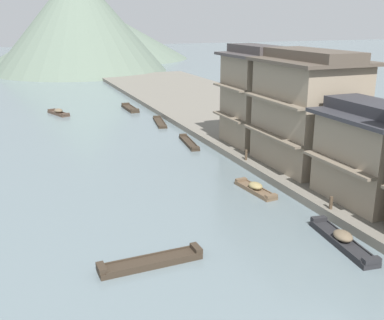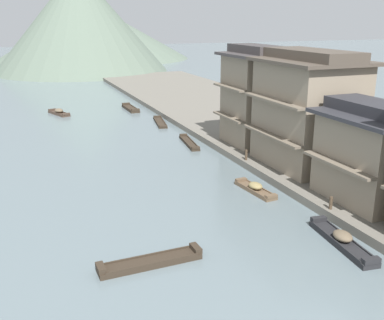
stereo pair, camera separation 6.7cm
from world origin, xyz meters
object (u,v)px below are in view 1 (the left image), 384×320
Objects in this scene: boat_moored_second at (342,240)px; house_waterfront_second at (372,153)px; boat_moored_far at (160,122)px; mooring_post_dock_far at (246,155)px; house_waterfront_tall at (308,110)px; boat_midriver_drifting at (130,108)px; house_waterfront_narrow at (253,96)px; boat_upstream_distant at (58,112)px; boat_moored_third at (189,143)px; boat_moored_nearest at (255,188)px; mooring_post_dock_mid at (331,203)px; boat_midriver_upstream at (151,262)px.

house_waterfront_second is at bearing 37.00° from boat_moored_second.
mooring_post_dock_far is (1.57, -17.73, 0.87)m from boat_moored_far.
mooring_post_dock_far is (-3.69, 2.63, -3.87)m from house_waterfront_tall.
house_waterfront_narrow is (5.61, -22.39, 4.70)m from boat_midriver_drifting.
boat_upstream_distant is 40.36m from house_waterfront_second.
boat_moored_third is at bearing 102.25° from mooring_post_dock_far.
mooring_post_dock_far is (11.74, -27.17, 0.71)m from boat_upstream_distant.
boat_upstream_distant is (-9.06, 0.28, 0.10)m from boat_midriver_drifting.
boat_moored_third is 6.23× the size of mooring_post_dock_far.
mooring_post_dock_mid reaches higher than boat_moored_nearest.
house_waterfront_tall is 7.17m from house_waterfront_narrow.
boat_moored_nearest is at bearing -117.15° from house_waterfront_narrow.
house_waterfront_narrow is 6.63m from mooring_post_dock_far.
boat_midriver_drifting is at bearing 96.89° from boat_moored_far.
boat_midriver_upstream is 15.26m from house_waterfront_second.
house_waterfront_narrow is at bearing -57.08° from boat_upstream_distant.
boat_midriver_upstream is at bearing -173.40° from mooring_post_dock_mid.
boat_midriver_upstream is at bearing -144.74° from boat_moored_nearest.
mooring_post_dock_mid reaches higher than boat_moored_second.
boat_moored_second is 10.17m from boat_midriver_upstream.
boat_midriver_drifting is at bearing 92.80° from boat_moored_third.
house_waterfront_tall is (15.32, 9.38, 4.68)m from boat_midriver_upstream.
boat_moored_nearest is 33.82m from boat_upstream_distant.
house_waterfront_tall is at bearing -83.99° from house_waterfront_narrow.
boat_upstream_distant is at bearing 117.64° from boat_moored_third.
house_waterfront_second reaches higher than boat_upstream_distant.
house_waterfront_tall and house_waterfront_narrow have the same top height.
house_waterfront_second is (4.76, 3.58, 3.30)m from boat_moored_second.
mooring_post_dock_far is (11.63, 12.01, 0.81)m from boat_midriver_upstream.
mooring_post_dock_far is at bearing 90.00° from mooring_post_dock_mid.
boat_moored_far is 14.77m from house_waterfront_narrow.
mooring_post_dock_mid is (2.68, -37.55, 0.77)m from boat_midriver_drifting.
boat_moored_second is 40.69m from boat_midriver_drifting.
boat_midriver_drifting is at bearing 77.04° from boat_midriver_upstream.
boat_midriver_upstream is at bearing -108.69° from boat_moored_far.
mooring_post_dock_far is at bearing -77.75° from boat_moored_third.
boat_upstream_distant is 0.47× the size of house_waterfront_narrow.
boat_moored_nearest is 0.80× the size of boat_midriver_drifting.
boat_moored_far is at bearing -42.86° from boat_upstream_distant.
boat_moored_third is 0.95× the size of boat_moored_far.
boat_upstream_distant is at bearing 90.16° from boat_midriver_upstream.
boat_moored_second is 6.82× the size of mooring_post_dock_mid.
house_waterfront_tall is 5.95m from mooring_post_dock_far.
boat_moored_third is at bearing 95.36° from mooring_post_dock_mid.
boat_moored_far is at bearing 88.79° from boat_moored_nearest.
house_waterfront_second is 4.11m from mooring_post_dock_mid.
house_waterfront_tall is 10.28× the size of mooring_post_dock_far.
boat_moored_second is at bearing -10.06° from boat_midriver_upstream.
mooring_post_dock_far is at bearing 83.28° from boat_moored_second.
mooring_post_dock_far is (2.06, 5.24, 0.74)m from boat_moored_nearest.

